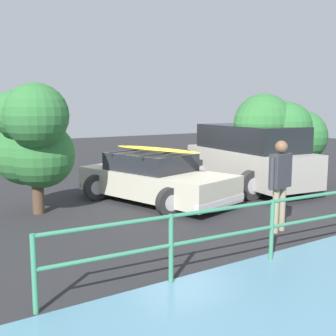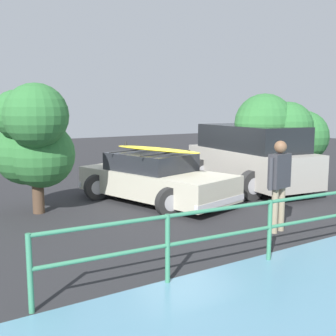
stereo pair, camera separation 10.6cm
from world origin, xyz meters
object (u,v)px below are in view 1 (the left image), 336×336
object	(u,v)px
suv_car	(249,156)
person_bystander	(280,178)
sedan_car	(154,178)
bush_near_left	(33,140)
bush_near_right	(275,139)

from	to	relation	value
suv_car	person_bystander	size ratio (longest dim) A/B	2.57
sedan_car	suv_car	bearing A→B (deg)	178.82
bush_near_left	bush_near_right	xyz separation A→B (m)	(-6.82, 0.81, -0.23)
suv_car	sedan_car	bearing A→B (deg)	-1.18
person_bystander	bush_near_left	size ratio (longest dim) A/B	0.61
bush_near_left	bush_near_right	distance (m)	6.87
person_bystander	bush_near_right	world-z (taller)	bush_near_right
suv_car	bush_near_right	size ratio (longest dim) A/B	1.63
suv_car	bush_near_left	world-z (taller)	bush_near_left
person_bystander	bush_near_right	distance (m)	4.49
person_bystander	bush_near_right	bearing A→B (deg)	-136.06
person_bystander	bush_near_left	distance (m)	5.36
sedan_car	person_bystander	world-z (taller)	person_bystander
bush_near_left	bush_near_right	bearing A→B (deg)	173.22
person_bystander	bush_near_left	bearing A→B (deg)	-47.34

